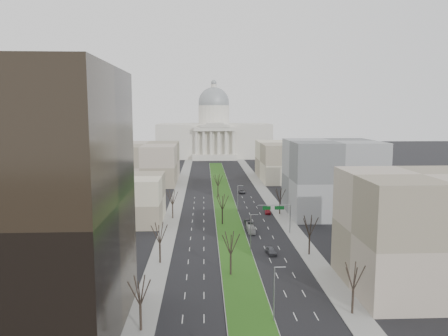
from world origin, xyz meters
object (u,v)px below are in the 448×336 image
object	(u,v)px
car_grey_near	(271,251)
car_grey_far	(242,191)
car_red	(268,212)
car_black	(248,222)
box_van	(251,228)

from	to	relation	value
car_grey_near	car_grey_far	distance (m)	76.01
car_grey_near	car_red	distance (m)	40.69
car_grey_near	car_black	distance (m)	27.00
car_grey_near	box_van	size ratio (longest dim) A/B	0.61
car_black	car_grey_far	xyz separation A→B (m)	(2.48, 49.14, -0.02)
car_black	box_van	world-z (taller)	box_van
car_red	car_grey_far	bearing A→B (deg)	104.88
car_grey_far	box_van	bearing A→B (deg)	-93.83
car_red	car_grey_far	distance (m)	36.05
car_black	box_van	xyz separation A→B (m)	(-0.08, -7.91, 0.35)
car_black	box_van	bearing A→B (deg)	-98.61
car_red	car_grey_far	xyz separation A→B (m)	(-5.37, 35.64, 0.03)
car_red	box_van	size ratio (longest dim) A/B	0.60
car_black	car_grey_far	distance (m)	49.20
car_grey_far	car_red	bearing A→B (deg)	-82.69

